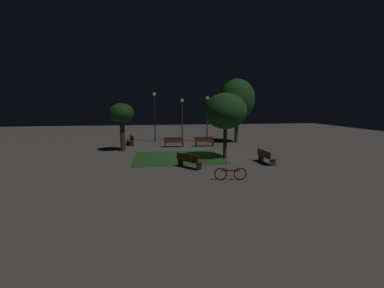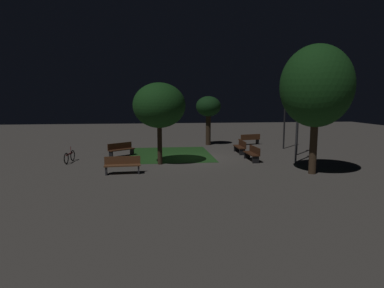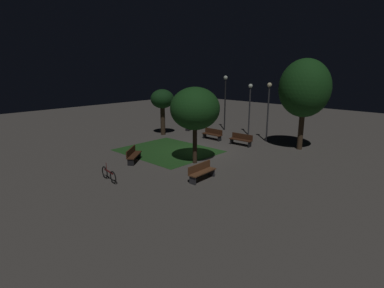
{
  "view_description": "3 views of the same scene",
  "coord_description": "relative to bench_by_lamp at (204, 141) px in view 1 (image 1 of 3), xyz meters",
  "views": [
    {
      "loc": [
        3.24,
        19.99,
        3.85
      ],
      "look_at": [
        0.22,
        -0.31,
        0.73
      ],
      "focal_mm": 24.24,
      "sensor_mm": 36.0,
      "label": 1
    },
    {
      "loc": [
        -20.69,
        2.48,
        3.79
      ],
      "look_at": [
        0.1,
        0.03,
        0.89
      ],
      "focal_mm": 30.76,
      "sensor_mm": 36.0,
      "label": 2
    },
    {
      "loc": [
        -14.14,
        15.51,
        5.8
      ],
      "look_at": [
        -0.29,
        0.76,
        0.7
      ],
      "focal_mm": 28.51,
      "sensor_mm": 36.0,
      "label": 3
    }
  ],
  "objects": [
    {
      "name": "bench_back_row",
      "position": [
        2.57,
        8.16,
        0.0
      ],
      "size": [
        1.47,
        1.72,
        0.88
      ],
      "color": "#422314",
      "rests_on": "ground"
    },
    {
      "name": "lamp_post_plaza_east",
      "position": [
        -0.77,
        -2.42,
        2.68
      ],
      "size": [
        0.36,
        0.36,
        4.66
      ],
      "color": "#333338",
      "rests_on": "ground"
    },
    {
      "name": "grass_lawn",
      "position": [
        2.91,
        4.88,
        -0.48
      ],
      "size": [
        6.44,
        5.46,
        0.01
      ],
      "primitive_type": "cube",
      "color": "#23511E",
      "rests_on": "ground"
    },
    {
      "name": "lamp_post_plaza_west",
      "position": [
        4.51,
        -3.83,
        2.91
      ],
      "size": [
        0.36,
        0.36,
        5.07
      ],
      "color": "black",
      "rests_on": "ground"
    },
    {
      "name": "bench_corner",
      "position": [
        6.87,
        -1.87,
        0.0
      ],
      "size": [
        0.92,
        1.86,
        0.88
      ],
      "color": "#512D19",
      "rests_on": "ground"
    },
    {
      "name": "bicycle",
      "position": [
        0.79,
        11.02,
        -0.14
      ],
      "size": [
        1.66,
        0.27,
        0.93
      ],
      "color": "black",
      "rests_on": "ground"
    },
    {
      "name": "bench_front_right",
      "position": [
        -2.66,
        7.59,
        0.0
      ],
      "size": [
        0.57,
        1.82,
        0.88
      ],
      "color": "brown",
      "rests_on": "ground"
    },
    {
      "name": "tree_back_right",
      "position": [
        7.21,
        1.54,
        2.57
      ],
      "size": [
        2.02,
        2.02,
        3.98
      ],
      "color": "#38281C",
      "rests_on": "ground"
    },
    {
      "name": "bench_by_lamp",
      "position": [
        0.0,
        0.0,
        0.0
      ],
      "size": [
        1.82,
        0.55,
        0.88
      ],
      "color": "#422314",
      "rests_on": "ground"
    },
    {
      "name": "bench_path_side",
      "position": [
        2.83,
        -0.0,
        0.0
      ],
      "size": [
        1.8,
        0.49,
        0.88
      ],
      "color": "#422314",
      "rests_on": "ground"
    },
    {
      "name": "ground_plane",
      "position": [
        1.41,
        3.52,
        -0.48
      ],
      "size": [
        60.0,
        60.0,
        0.0
      ],
      "primitive_type": "plane",
      "color": "#56514C"
    },
    {
      "name": "tree_left_canopy",
      "position": [
        -3.74,
        -1.98,
        3.89
      ],
      "size": [
        3.53,
        3.53,
        6.42
      ],
      "color": "#423021",
      "rests_on": "ground"
    },
    {
      "name": "tree_back_left",
      "position": [
        -0.41,
        5.66,
        2.91
      ],
      "size": [
        3.0,
        3.0,
        4.69
      ],
      "color": "#38281C",
      "rests_on": "ground"
    },
    {
      "name": "lamp_post_path_center",
      "position": [
        1.66,
        -3.58,
        2.54
      ],
      "size": [
        0.36,
        0.36,
        4.43
      ],
      "color": "#333338",
      "rests_on": "ground"
    }
  ]
}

